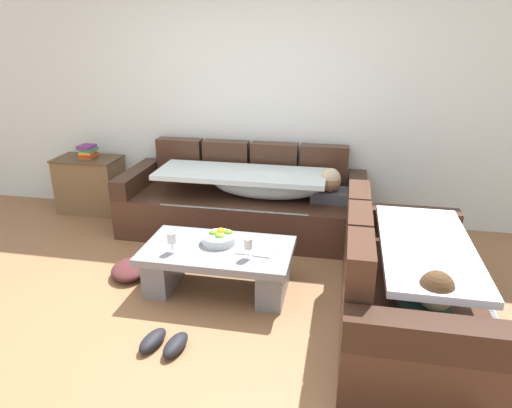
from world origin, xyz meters
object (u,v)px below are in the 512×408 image
object	(u,v)px
open_magazine	(257,250)
crumpled_garment	(130,269)
coffee_table	(218,263)
pair_of_shoes	(164,342)
wine_glass_near_right	(248,244)
couch_along_wall	(247,202)
wine_glass_near_left	(172,239)
side_cabinet	(91,184)
book_stack_on_cabinet	(88,152)
couch_near_window	(407,288)
fruit_bowl	(219,238)

from	to	relation	value
open_magazine	crumpled_garment	xyz separation A→B (m)	(-1.14, 0.05, -0.33)
coffee_table	pair_of_shoes	distance (m)	0.85
coffee_table	wine_glass_near_right	xyz separation A→B (m)	(0.28, -0.13, 0.26)
couch_along_wall	wine_glass_near_right	xyz separation A→B (m)	(0.29, -1.32, 0.17)
wine_glass_near_left	side_cabinet	xyz separation A→B (m)	(-1.60, 1.56, -0.17)
open_magazine	book_stack_on_cabinet	distance (m)	2.65
wine_glass_near_right	side_cabinet	size ratio (longest dim) A/B	0.23
wine_glass_near_right	open_magazine	xyz separation A→B (m)	(0.04, 0.14, -0.11)
wine_glass_near_left	side_cabinet	bearing A→B (deg)	135.76
couch_near_window	open_magazine	distance (m)	1.16
couch_along_wall	crumpled_garment	world-z (taller)	couch_along_wall
couch_along_wall	couch_near_window	bearing A→B (deg)	-45.09
fruit_bowl	wine_glass_near_left	bearing A→B (deg)	-143.28
wine_glass_near_right	pair_of_shoes	xyz separation A→B (m)	(-0.44, -0.68, -0.45)
coffee_table	crumpled_garment	size ratio (longest dim) A/B	3.00
couch_near_window	crumpled_garment	size ratio (longest dim) A/B	4.51
pair_of_shoes	open_magazine	bearing A→B (deg)	60.03
couch_along_wall	book_stack_on_cabinet	distance (m)	1.94
coffee_table	book_stack_on_cabinet	world-z (taller)	book_stack_on_cabinet
side_cabinet	pair_of_shoes	size ratio (longest dim) A/B	2.14
fruit_bowl	side_cabinet	bearing A→B (deg)	145.40
fruit_bowl	wine_glass_near_right	distance (m)	0.37
fruit_bowl	wine_glass_near_left	size ratio (longest dim) A/B	1.69
side_cabinet	book_stack_on_cabinet	bearing A→B (deg)	-7.58
couch_along_wall	fruit_bowl	distance (m)	1.10
pair_of_shoes	coffee_table	bearing A→B (deg)	78.99
coffee_table	wine_glass_near_right	world-z (taller)	wine_glass_near_right
couch_along_wall	wine_glass_near_right	bearing A→B (deg)	-77.50
side_cabinet	couch_along_wall	bearing A→B (deg)	-6.68
couch_along_wall	couch_near_window	world-z (taller)	same
wine_glass_near_right	book_stack_on_cabinet	world-z (taller)	book_stack_on_cabinet
coffee_table	wine_glass_near_right	distance (m)	0.40
couch_along_wall	pair_of_shoes	distance (m)	2.03
book_stack_on_cabinet	fruit_bowl	bearing A→B (deg)	-34.87
open_magazine	wine_glass_near_left	bearing A→B (deg)	-160.77
open_magazine	side_cabinet	bearing A→B (deg)	153.56
crumpled_garment	coffee_table	bearing A→B (deg)	-4.26
coffee_table	pair_of_shoes	xyz separation A→B (m)	(-0.16, -0.81, -0.19)
couch_along_wall	pair_of_shoes	world-z (taller)	couch_along_wall
couch_near_window	couch_along_wall	bearing A→B (deg)	44.91
side_cabinet	pair_of_shoes	distance (m)	2.86
fruit_bowl	crumpled_garment	size ratio (longest dim) A/B	0.70
couch_along_wall	open_magazine	size ratio (longest dim) A/B	8.90
side_cabinet	book_stack_on_cabinet	distance (m)	0.40
wine_glass_near_left	wine_glass_near_right	size ratio (longest dim) A/B	1.00
couch_along_wall	couch_near_window	size ratio (longest dim) A/B	1.38
couch_along_wall	wine_glass_near_left	world-z (taller)	couch_along_wall
couch_along_wall	wine_glass_near_right	world-z (taller)	couch_along_wall
fruit_bowl	open_magazine	size ratio (longest dim) A/B	1.00
wine_glass_near_left	pair_of_shoes	bearing A→B (deg)	-75.71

